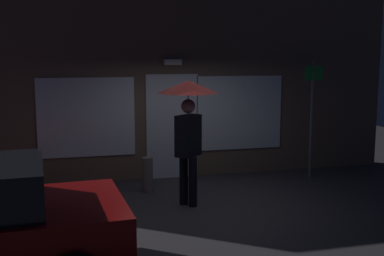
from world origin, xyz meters
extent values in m
plane|color=#38353A|center=(0.00, 0.00, 0.00)|extent=(18.00, 18.00, 0.00)
cube|color=brown|center=(0.00, 2.35, 2.21)|extent=(9.91, 0.30, 4.42)
cube|color=white|center=(0.00, 2.18, 1.10)|extent=(1.10, 0.04, 2.20)
cube|color=white|center=(-1.76, 2.18, 1.35)|extent=(1.93, 0.04, 1.60)
cube|color=white|center=(1.50, 2.18, 1.35)|extent=(1.93, 0.04, 1.60)
cube|color=white|center=(0.00, 2.10, 2.45)|extent=(0.36, 0.16, 0.12)
cylinder|color=black|center=(-0.20, 0.30, 0.44)|extent=(0.15, 0.15, 0.87)
cylinder|color=black|center=(-0.07, 0.14, 0.44)|extent=(0.15, 0.15, 0.87)
cube|color=black|center=(-0.13, 0.22, 1.23)|extent=(0.51, 0.47, 0.71)
cube|color=silver|center=(-0.05, 0.32, 1.23)|extent=(0.12, 0.10, 0.57)
cube|color=#721966|center=(-0.05, 0.32, 1.21)|extent=(0.05, 0.05, 0.45)
sphere|color=#B97779|center=(-0.13, 0.22, 1.73)|extent=(0.24, 0.24, 0.24)
cylinder|color=slate|center=(-0.13, 0.22, 1.72)|extent=(0.02, 0.02, 0.91)
cone|color=#4C0C0C|center=(-0.13, 0.22, 2.06)|extent=(1.03, 1.03, 0.21)
cylinder|color=black|center=(-2.20, -1.21, 0.32)|extent=(0.65, 0.26, 0.64)
cylinder|color=#595B60|center=(2.87, 1.49, 1.24)|extent=(0.07, 0.07, 2.47)
cube|color=#198C33|center=(2.87, 1.47, 2.22)|extent=(0.40, 0.02, 0.30)
cylinder|color=slate|center=(-0.68, 1.25, 0.33)|extent=(0.21, 0.21, 0.66)
camera|label=1|loc=(-2.06, -7.59, 2.57)|focal=44.74mm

